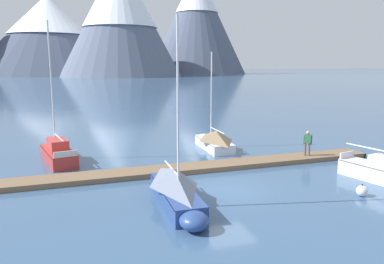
% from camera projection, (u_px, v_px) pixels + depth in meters
% --- Properties ---
extents(ground_plane, '(700.00, 700.00, 0.00)m').
position_uv_depth(ground_plane, '(228.00, 190.00, 19.53)').
color(ground_plane, '#38567A').
extents(mountain_central_massif, '(84.52, 84.52, 42.81)m').
position_uv_depth(mountain_central_massif, '(49.00, 33.00, 208.61)').
color(mountain_central_massif, '#424C60').
rests_on(mountain_central_massif, ground).
extents(mountain_shoulder_ridge, '(59.21, 59.21, 55.57)m').
position_uv_depth(mountain_shoulder_ridge, '(120.00, 14.00, 182.44)').
color(mountain_shoulder_ridge, slate).
rests_on(mountain_shoulder_ridge, ground).
extents(mountain_east_summit, '(58.28, 58.28, 60.11)m').
position_uv_depth(mountain_east_summit, '(197.00, 20.00, 222.85)').
color(mountain_east_summit, '#4C566B').
rests_on(mountain_east_summit, ground).
extents(dock, '(23.51, 2.02, 0.30)m').
position_uv_depth(dock, '(202.00, 167.00, 23.24)').
color(dock, brown).
rests_on(dock, ground).
extents(sailboat_nearest_berth, '(2.56, 5.95, 9.16)m').
position_uv_depth(sailboat_nearest_berth, '(57.00, 152.00, 25.24)').
color(sailboat_nearest_berth, '#B2332D').
rests_on(sailboat_nearest_berth, ground).
extents(sailboat_second_berth, '(1.78, 6.33, 8.45)m').
position_uv_depth(sailboat_second_berth, '(176.00, 189.00, 17.35)').
color(sailboat_second_berth, navy).
rests_on(sailboat_second_berth, ground).
extents(sailboat_mid_dock_port, '(2.00, 5.59, 7.28)m').
position_uv_depth(sailboat_mid_dock_port, '(214.00, 140.00, 28.76)').
color(sailboat_mid_dock_port, white).
rests_on(sailboat_mid_dock_port, ground).
extents(person_on_dock, '(0.50, 0.40, 1.69)m').
position_uv_depth(person_on_dock, '(307.00, 142.00, 25.37)').
color(person_on_dock, brown).
rests_on(person_on_dock, dock).
extents(mooring_buoy_channel_marker, '(0.54, 0.54, 0.62)m').
position_uv_depth(mooring_buoy_channel_marker, '(362.00, 191.00, 18.56)').
color(mooring_buoy_channel_marker, white).
rests_on(mooring_buoy_channel_marker, ground).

